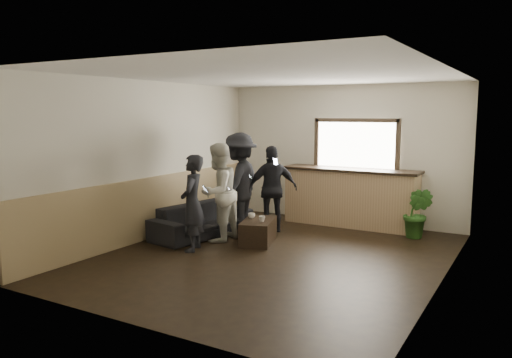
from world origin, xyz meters
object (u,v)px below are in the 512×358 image
Objects in this scene: sofa at (202,220)px; cup_b at (262,219)px; cup_a at (252,216)px; person_d at (273,189)px; person_b at (218,192)px; bar_counter at (351,194)px; person_c at (239,183)px; person_a at (192,203)px; potted_plant at (418,213)px; coffee_table at (258,231)px.

sofa is 1.28m from cup_b.
cup_b reaches higher than cup_a.
person_d is at bearing -35.67° from sofa.
cup_a is (0.96, 0.15, 0.16)m from sofa.
bar_counter is at bearing 145.47° from person_b.
person_d is at bearing 116.68° from person_c.
bar_counter is at bearing 130.25° from person_a.
person_c reaches higher than sofa.
sofa is at bearing -45.57° from person_c.
person_a is 0.84× the size of person_c.
bar_counter is 3.02m from sofa.
sofa is 1.44m from person_d.
person_c reaches higher than person_b.
sofa is 2.15× the size of potted_plant.
potted_plant is 3.27m from person_c.
cup_b is 1.23m from person_a.
bar_counter is 3.00× the size of coffee_table.
person_b is (-1.60, -2.31, 0.22)m from bar_counter.
potted_plant is at bearing 122.60° from person_b.
person_d is at bearing 142.35° from person_a.
person_b is (-0.50, -0.30, 0.42)m from cup_a.
bar_counter is at bearing 69.94° from cup_b.
cup_b is at bearing 46.00° from person_c.
cup_b is at bearing 99.21° from person_b.
bar_counter reaches higher than person_c.
person_d reaches higher than sofa.
cup_a is at bearing 131.58° from person_a.
person_a is 1.88m from person_d.
cup_b is 0.06× the size of person_b.
sofa reaches higher than cup_b.
sofa is (-2.07, -2.17, -0.35)m from bar_counter.
cup_b is 1.12m from person_c.
potted_plant reaches higher than cup_a.
person_d is (-0.30, 0.95, 0.37)m from cup_b.
person_a is (-0.69, -0.95, 0.59)m from coffee_table.
cup_a is at bearing 42.46° from person_c.
bar_counter reaches higher than sofa.
bar_counter is at bearing -33.38° from sofa.
person_a reaches higher than cup_a.
potted_plant is 0.53× the size of person_b.
person_c is at bearing 140.28° from cup_a.
sofa is 0.99m from cup_a.
cup_b is at bearing -36.85° from coffee_table.
person_b reaches higher than cup_a.
bar_counter is 22.70× the size of cup_a.
bar_counter is at bearing -173.92° from person_d.
person_b is 0.92× the size of person_c.
person_a is at bearing -133.79° from cup_b.
coffee_table is 0.97× the size of potted_plant.
potted_plant is (2.19, 1.78, 0.01)m from cup_b.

